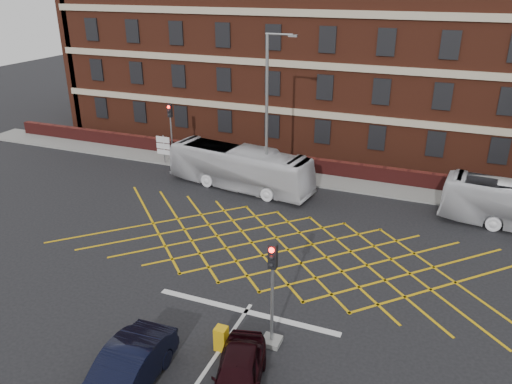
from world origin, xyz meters
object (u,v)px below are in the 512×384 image
at_px(car_navy, 125,373).
at_px(utility_cabinet, 221,338).
at_px(bus_left, 240,168).
at_px(traffic_light_near, 272,305).
at_px(traffic_light_far, 172,138).
at_px(car_maroon, 238,375).
at_px(direction_signs, 163,146).
at_px(street_lamp, 267,143).

bearing_deg(car_navy, utility_cabinet, 52.77).
height_order(bus_left, traffic_light_near, traffic_light_near).
bearing_deg(utility_cabinet, traffic_light_far, 125.23).
relative_size(car_navy, car_maroon, 1.18).
xyz_separation_m(bus_left, traffic_light_near, (7.20, -13.60, 0.38)).
xyz_separation_m(car_maroon, utility_cabinet, (-1.40, 1.64, -0.20)).
relative_size(car_navy, utility_cabinet, 4.91).
distance_m(car_maroon, direction_signs, 22.95).
relative_size(bus_left, car_maroon, 2.51).
xyz_separation_m(traffic_light_far, street_lamp, (8.99, -3.65, 1.73)).
bearing_deg(traffic_light_near, traffic_light_far, 130.20).
relative_size(bus_left, utility_cabinet, 10.47).
bearing_deg(street_lamp, car_navy, -85.33).
relative_size(bus_left, street_lamp, 1.00).
relative_size(street_lamp, utility_cabinet, 10.46).
height_order(car_maroon, traffic_light_far, traffic_light_far).
height_order(car_navy, utility_cabinet, car_navy).
bearing_deg(direction_signs, traffic_light_far, 83.91).
bearing_deg(street_lamp, bus_left, 164.27).
height_order(traffic_light_far, street_lamp, street_lamp).
xyz_separation_m(traffic_light_near, street_lamp, (-5.08, 13.00, 1.73)).
height_order(car_navy, direction_signs, direction_signs).
distance_m(bus_left, car_maroon, 17.66).
xyz_separation_m(bus_left, direction_signs, (-6.98, 2.01, -0.00)).
height_order(car_navy, traffic_light_near, traffic_light_near).
bearing_deg(street_lamp, traffic_light_near, -68.65).
distance_m(bus_left, traffic_light_far, 7.52).
height_order(car_navy, street_lamp, street_lamp).
bearing_deg(car_maroon, bus_left, 99.54).
relative_size(car_maroon, utility_cabinet, 4.17).
bearing_deg(car_maroon, traffic_light_near, 71.27).
relative_size(street_lamp, direction_signs, 4.51).
distance_m(car_navy, traffic_light_near, 5.54).
bearing_deg(car_maroon, direction_signs, 113.70).
bearing_deg(car_navy, car_maroon, 19.00).
bearing_deg(bus_left, utility_cabinet, -150.41).
bearing_deg(direction_signs, street_lamp, -15.98).
xyz_separation_m(car_maroon, street_lamp, (-4.86, 15.61, 2.82)).
distance_m(car_navy, direction_signs, 22.25).
distance_m(street_lamp, utility_cabinet, 14.70).
relative_size(traffic_light_far, direction_signs, 1.94).
xyz_separation_m(street_lamp, direction_signs, (-9.10, 2.61, -2.12)).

